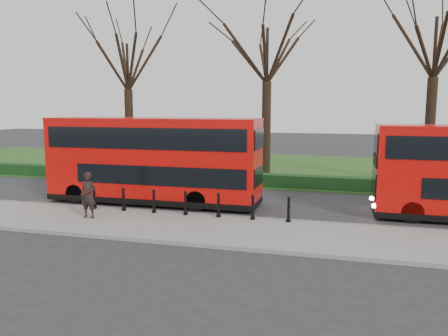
% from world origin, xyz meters
% --- Properties ---
extents(ground, '(120.00, 120.00, 0.00)m').
position_xyz_m(ground, '(0.00, 0.00, 0.00)').
color(ground, '#28282B').
rests_on(ground, ground).
extents(pavement, '(60.00, 4.00, 0.15)m').
position_xyz_m(pavement, '(0.00, -3.00, 0.07)').
color(pavement, gray).
rests_on(pavement, ground).
extents(kerb, '(60.00, 0.25, 0.16)m').
position_xyz_m(kerb, '(0.00, -1.00, 0.07)').
color(kerb, slate).
rests_on(kerb, ground).
extents(grass_verge, '(60.00, 18.00, 0.06)m').
position_xyz_m(grass_verge, '(0.00, 15.00, 0.03)').
color(grass_verge, '#2B4D19').
rests_on(grass_verge, ground).
extents(hedge, '(60.00, 0.90, 0.80)m').
position_xyz_m(hedge, '(0.00, 6.80, 0.40)').
color(hedge, black).
rests_on(hedge, ground).
extents(yellow_line_outer, '(60.00, 0.10, 0.01)m').
position_xyz_m(yellow_line_outer, '(0.00, -0.70, 0.01)').
color(yellow_line_outer, yellow).
rests_on(yellow_line_outer, ground).
extents(yellow_line_inner, '(60.00, 0.10, 0.01)m').
position_xyz_m(yellow_line_inner, '(0.00, -0.50, 0.01)').
color(yellow_line_inner, yellow).
rests_on(yellow_line_inner, ground).
extents(tree_left, '(7.00, 7.00, 10.94)m').
position_xyz_m(tree_left, '(-8.00, 10.00, 7.95)').
color(tree_left, black).
rests_on(tree_left, ground).
extents(tree_mid, '(7.48, 7.48, 11.69)m').
position_xyz_m(tree_mid, '(2.00, 10.00, 8.50)').
color(tree_mid, black).
rests_on(tree_mid, ground).
extents(tree_right, '(7.62, 7.62, 11.91)m').
position_xyz_m(tree_right, '(12.00, 10.00, 8.66)').
color(tree_right, black).
rests_on(tree_right, ground).
extents(bollard_row, '(9.07, 0.15, 1.00)m').
position_xyz_m(bollard_row, '(0.41, -1.35, 0.65)').
color(bollard_row, black).
rests_on(bollard_row, pavement).
extents(bus_lead, '(10.70, 2.46, 4.26)m').
position_xyz_m(bus_lead, '(-2.18, 1.05, 2.14)').
color(bus_lead, red).
rests_on(bus_lead, ground).
extents(pedestrian, '(0.72, 0.47, 1.94)m').
position_xyz_m(pedestrian, '(-3.39, -2.87, 1.12)').
color(pedestrian, black).
rests_on(pedestrian, pavement).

